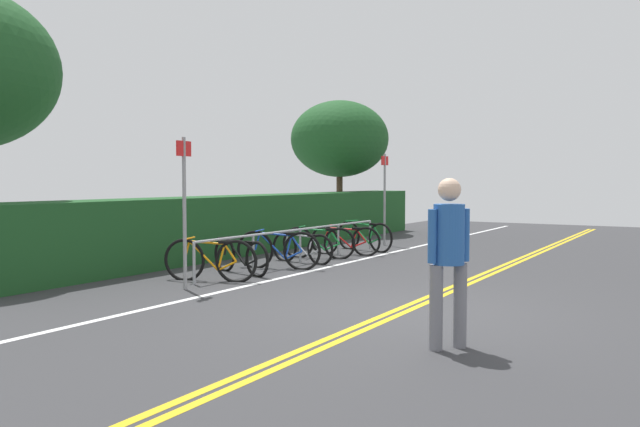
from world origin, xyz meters
name	(u,v)px	position (x,y,z in m)	size (l,w,h in m)	color
ground_plane	(402,312)	(0.00, 0.00, -0.03)	(36.81, 13.60, 0.05)	#353538
centre_line_yellow_inner	(408,311)	(0.00, -0.08, 0.00)	(33.13, 0.10, 0.00)	gold
centre_line_yellow_outer	(397,310)	(0.00, 0.08, 0.00)	(33.13, 0.10, 0.00)	gold
bike_lane_stripe_white	(228,290)	(0.00, 3.01, 0.00)	(33.13, 0.12, 0.00)	white
bike_rack	(300,236)	(3.38, 3.84, 0.56)	(6.55, 0.05, 0.73)	#9EA0A5
bicycle_0	(210,260)	(0.56, 3.86, 0.36)	(0.66, 1.64, 0.78)	black
bicycle_1	(240,256)	(1.52, 3.97, 0.33)	(0.60, 1.66, 0.70)	black
bicycle_2	(278,250)	(2.44, 3.74, 0.37)	(0.60, 1.70, 0.79)	black
bicycle_3	(302,248)	(3.45, 3.84, 0.32)	(0.46, 1.61, 0.68)	black
bicycle_4	(319,243)	(4.30, 3.95, 0.35)	(0.61, 1.63, 0.75)	black
bicycle_5	(345,241)	(5.16, 3.75, 0.34)	(0.52, 1.69, 0.72)	black
bicycle_6	(364,236)	(6.20, 3.78, 0.36)	(0.57, 1.76, 0.76)	black
pedestrian	(449,250)	(-1.54, -1.20, 1.03)	(0.41, 0.33, 1.77)	slate
sign_post_near	(184,199)	(-0.31, 3.63, 1.45)	(0.36, 0.08, 2.43)	gray
sign_post_far	(385,191)	(7.60, 3.90, 1.46)	(0.36, 0.06, 2.45)	gray
hedge_backdrop	(257,223)	(4.88, 6.10, 0.69)	(15.50, 1.20, 1.38)	#1C4C21
tree_mid	(340,139)	(10.68, 7.03, 3.11)	(3.25, 3.25, 4.38)	#473323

